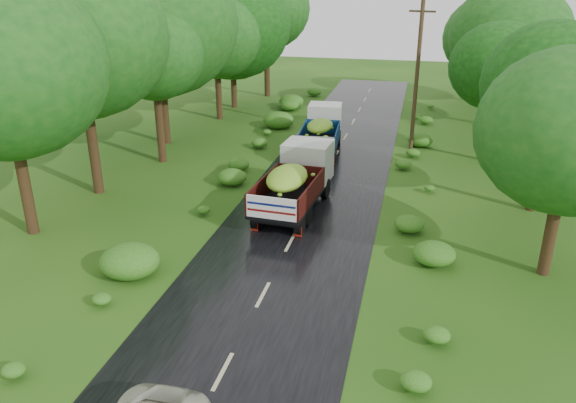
% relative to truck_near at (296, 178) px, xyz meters
% --- Properties ---
extents(ground, '(120.00, 120.00, 0.00)m').
position_rel_truck_near_xyz_m(ground, '(0.53, -11.48, -1.48)').
color(ground, '#1A440E').
rests_on(ground, ground).
extents(road, '(6.50, 80.00, 0.02)m').
position_rel_truck_near_xyz_m(road, '(0.53, -6.48, -1.47)').
color(road, black).
rests_on(road, ground).
extents(road_lines, '(0.12, 69.60, 0.00)m').
position_rel_truck_near_xyz_m(road_lines, '(0.53, -5.48, -1.46)').
color(road_lines, '#BFB78C').
rests_on(road_lines, road).
extents(truck_near, '(2.64, 6.37, 2.62)m').
position_rel_truck_near_xyz_m(truck_near, '(0.00, 0.00, 0.00)').
color(truck_near, black).
rests_on(truck_near, ground).
extents(truck_far, '(2.46, 5.94, 2.44)m').
position_rel_truck_near_xyz_m(truck_far, '(-0.46, 9.20, -0.10)').
color(truck_far, black).
rests_on(truck_far, ground).
extents(utility_pole, '(1.48, 0.51, 8.62)m').
position_rel_truck_near_xyz_m(utility_pole, '(4.78, 10.75, 2.96)').
color(utility_pole, '#382616').
rests_on(utility_pole, ground).
extents(trees_left, '(6.41, 32.92, 9.19)m').
position_rel_truck_near_xyz_m(trees_left, '(-9.45, 9.65, 5.18)').
color(trees_left, black).
rests_on(trees_left, ground).
extents(trees_right, '(5.07, 33.00, 7.84)m').
position_rel_truck_near_xyz_m(trees_right, '(10.06, 11.93, 3.97)').
color(trees_right, black).
rests_on(trees_right, ground).
extents(shrubs, '(11.90, 44.00, 0.70)m').
position_rel_truck_near_xyz_m(shrubs, '(0.53, 2.52, -1.13)').
color(shrubs, '#235C15').
rests_on(shrubs, ground).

